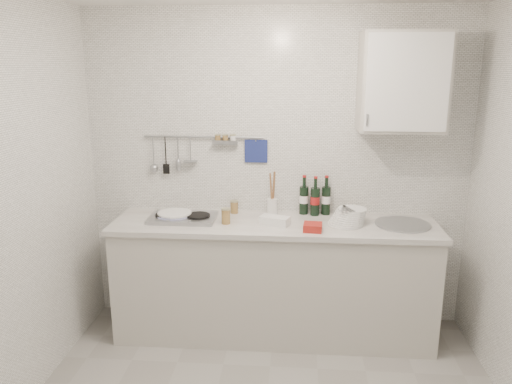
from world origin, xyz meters
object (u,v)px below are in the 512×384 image
plate_stack_sink (348,217)px  utensil_crock (272,204)px  wall_cabinet (402,82)px  plate_stack_hob (173,216)px  wine_bottles (315,195)px

plate_stack_sink → utensil_crock: utensil_crock is taller
wall_cabinet → plate_stack_sink: (-0.35, -0.13, -0.97)m
plate_stack_hob → utensil_crock: utensil_crock is taller
plate_stack_sink → plate_stack_hob: bearing=179.1°
plate_stack_hob → utensil_crock: (0.75, 0.18, 0.06)m
wall_cabinet → plate_stack_sink: bearing=-159.3°
wall_cabinet → utensil_crock: wall_cabinet is taller
wine_bottles → utensil_crock: utensil_crock is taller
wall_cabinet → plate_stack_hob: 1.96m
wall_cabinet → utensil_crock: 1.33m
utensil_crock → wine_bottles: bearing=5.8°
utensil_crock → plate_stack_hob: bearing=-166.5°
wine_bottles → utensil_crock: bearing=-174.2°
wall_cabinet → plate_stack_sink: 1.04m
wine_bottles → utensil_crock: 0.34m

